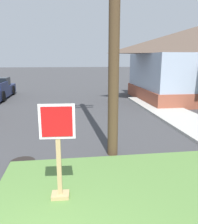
{
  "coord_description": "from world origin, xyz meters",
  "views": [
    {
      "loc": [
        0.71,
        -2.19,
        2.89
      ],
      "look_at": [
        1.68,
        4.84,
        1.24
      ],
      "focal_mm": 36.9,
      "sensor_mm": 36.0,
      "label": 1
    }
  ],
  "objects": [
    {
      "name": "manhole_cover",
      "position": [
        -0.64,
        4.17,
        0.01
      ],
      "size": [
        0.7,
        0.7,
        0.02
      ],
      "primitive_type": "cylinder",
      "color": "black",
      "rests_on": "ground"
    },
    {
      "name": "grass_corner_patch",
      "position": [
        2.04,
        1.39,
        0.04
      ],
      "size": [
        5.94,
        5.32,
        0.08
      ],
      "primitive_type": "cube",
      "color": "#567F3D",
      "rests_on": "ground"
    },
    {
      "name": "stop_sign",
      "position": [
        0.49,
        2.14,
        1.02
      ],
      "size": [
        0.69,
        0.3,
        1.99
      ],
      "color": "tan",
      "rests_on": "grass_corner_patch"
    }
  ]
}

